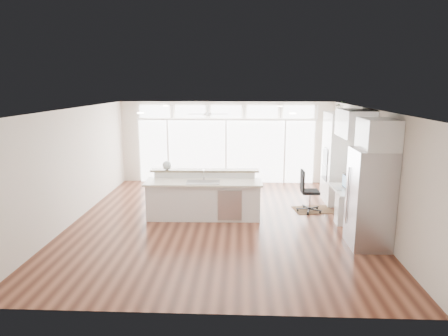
{
  "coord_description": "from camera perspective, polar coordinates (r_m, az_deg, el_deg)",
  "views": [
    {
      "loc": [
        0.52,
        -9.18,
        3.25
      ],
      "look_at": [
        0.08,
        0.6,
        1.19
      ],
      "focal_mm": 32.0,
      "sensor_mm": 36.0,
      "label": 1
    }
  ],
  "objects": [
    {
      "name": "keyboard",
      "position": [
        10.08,
        16.03,
        -2.86
      ],
      "size": [
        0.16,
        0.34,
        0.02
      ],
      "primitive_type": "cube",
      "rotation": [
        0.0,
        0.0,
        -0.12
      ],
      "color": "silver",
      "rests_on": "desk_nook"
    },
    {
      "name": "rug",
      "position": [
        10.84,
        12.61,
        -5.84
      ],
      "size": [
        1.1,
        0.88,
        0.01
      ],
      "primitive_type": "cube",
      "rotation": [
        0.0,
        0.0,
        0.17
      ],
      "color": "#352011",
      "rests_on": "floor"
    },
    {
      "name": "desk_nook",
      "position": [
        10.24,
        17.28,
        -4.95
      ],
      "size": [
        0.72,
        1.3,
        0.76
      ],
      "primitive_type": "cube",
      "color": "white",
      "rests_on": "floor"
    },
    {
      "name": "desk_window",
      "position": [
        10.07,
        19.5,
        1.47
      ],
      "size": [
        0.04,
        0.85,
        0.85
      ],
      "primitive_type": "cube",
      "color": "white",
      "rests_on": "wall_right"
    },
    {
      "name": "upper_cabinets",
      "position": [
        9.88,
        18.2,
        6.06
      ],
      "size": [
        0.64,
        1.3,
        0.64
      ],
      "primitive_type": "cube",
      "color": "white",
      "rests_on": "wall_right"
    },
    {
      "name": "floor",
      "position": [
        9.76,
        -0.65,
        -7.65
      ],
      "size": [
        7.0,
        8.0,
        0.02
      ],
      "primitive_type": "cube",
      "color": "#462015",
      "rests_on": "ground"
    },
    {
      "name": "glass_wall",
      "position": [
        13.31,
        0.29,
        2.36
      ],
      "size": [
        5.8,
        0.06,
        2.08
      ],
      "primitive_type": "cube",
      "color": "white",
      "rests_on": "wall_back"
    },
    {
      "name": "potted_plant",
      "position": [
        11.31,
        16.27,
        8.2
      ],
      "size": [
        0.31,
        0.34,
        0.24
      ],
      "primitive_type": "imported",
      "rotation": [
        0.0,
        0.0,
        0.14
      ],
      "color": "#355B27",
      "rests_on": "oven_cabinet"
    },
    {
      "name": "framed_photos",
      "position": [
        10.68,
        18.5,
        1.28
      ],
      "size": [
        0.06,
        0.22,
        0.8
      ],
      "primitive_type": "cube",
      "color": "black",
      "rests_on": "wall_right"
    },
    {
      "name": "monitor",
      "position": [
        10.08,
        17.03,
        -1.86
      ],
      "size": [
        0.1,
        0.46,
        0.38
      ],
      "primitive_type": "cube",
      "rotation": [
        0.0,
        0.0,
        0.05
      ],
      "color": "black",
      "rests_on": "desk_nook"
    },
    {
      "name": "transom_row",
      "position": [
        13.16,
        0.3,
        8.08
      ],
      "size": [
        5.9,
        0.06,
        0.4
      ],
      "primitive_type": "cube",
      "color": "white",
      "rests_on": "wall_back"
    },
    {
      "name": "wall_front",
      "position": [
        5.54,
        -3.04,
        -8.18
      ],
      "size": [
        7.0,
        0.04,
        2.7
      ],
      "primitive_type": "cube",
      "color": "beige",
      "rests_on": "floor"
    },
    {
      "name": "ceiling",
      "position": [
        9.21,
        -0.69,
        8.45
      ],
      "size": [
        7.0,
        8.0,
        0.02
      ],
      "primitive_type": "cube",
      "color": "silver",
      "rests_on": "wall_back"
    },
    {
      "name": "oven_cabinet",
      "position": [
        11.47,
        15.88,
        1.37
      ],
      "size": [
        0.64,
        1.2,
        2.5
      ],
      "primitive_type": "cube",
      "color": "white",
      "rests_on": "floor"
    },
    {
      "name": "wall_right",
      "position": [
        9.84,
        20.14,
        -0.0
      ],
      "size": [
        0.04,
        8.0,
        2.7
      ],
      "primitive_type": "cube",
      "color": "beige",
      "rests_on": "floor"
    },
    {
      "name": "wall_back",
      "position": [
        13.33,
        0.3,
        3.67
      ],
      "size": [
        7.0,
        0.04,
        2.7
      ],
      "primitive_type": "cube",
      "color": "beige",
      "rests_on": "floor"
    },
    {
      "name": "office_chair",
      "position": [
        10.55,
        12.2,
        -3.28
      ],
      "size": [
        0.58,
        0.54,
        1.08
      ],
      "primitive_type": "cube",
      "rotation": [
        0.0,
        0.0,
        0.03
      ],
      "color": "black",
      "rests_on": "floor"
    },
    {
      "name": "refrigerator",
      "position": [
        8.55,
        20.14,
        -4.13
      ],
      "size": [
        0.76,
        0.9,
        2.0
      ],
      "primitive_type": "cube",
      "color": "#B5B4B9",
      "rests_on": "floor"
    },
    {
      "name": "fishbowl",
      "position": [
        10.18,
        -8.15,
        0.4
      ],
      "size": [
        0.24,
        0.24,
        0.23
      ],
      "primitive_type": "sphere",
      "rotation": [
        0.0,
        0.0,
        -0.08
      ],
      "color": "silver",
      "rests_on": "kitchen_island"
    },
    {
      "name": "ceiling_fan",
      "position": [
        12.05,
        -2.32,
        8.19
      ],
      "size": [
        1.16,
        1.16,
        0.32
      ],
      "primitive_type": "cube",
      "color": "white",
      "rests_on": "ceiling"
    },
    {
      "name": "wall_left",
      "position": [
        10.2,
        -20.7,
        0.36
      ],
      "size": [
        0.04,
        8.0,
        2.7
      ],
      "primitive_type": "cube",
      "color": "beige",
      "rests_on": "floor"
    },
    {
      "name": "kitchen_island",
      "position": [
        9.84,
        -2.92,
        -3.97
      ],
      "size": [
        2.88,
        1.15,
        1.13
      ],
      "primitive_type": "cube",
      "rotation": [
        0.0,
        0.0,
        0.03
      ],
      "color": "white",
      "rests_on": "floor"
    },
    {
      "name": "fridge_cabinet",
      "position": [
        8.32,
        21.17,
        4.52
      ],
      "size": [
        0.64,
        0.9,
        0.6
      ],
      "primitive_type": "cube",
      "color": "white",
      "rests_on": "wall_right"
    },
    {
      "name": "recessed_lights",
      "position": [
        9.41,
        -0.62,
        8.4
      ],
      "size": [
        3.4,
        3.0,
        0.02
      ],
      "primitive_type": "cube",
      "color": "white",
      "rests_on": "ceiling"
    }
  ]
}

